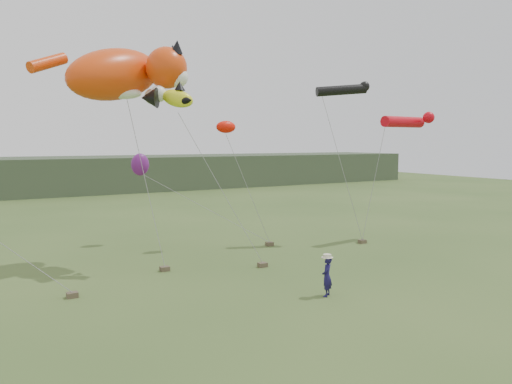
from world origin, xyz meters
The scene contains 8 objects.
ground centered at (0.00, 0.00, 0.00)m, with size 120.00×120.00×0.00m, color #385123.
headland centered at (-3.11, 44.69, 1.92)m, with size 90.00×13.00×4.00m.
festival_attendant centered at (-0.43, -1.23, 0.76)m, with size 0.55×0.36×1.52m, color #181347.
sandbag_anchors centered at (-0.70, 5.13, 0.10)m, with size 16.62×4.54×0.21m.
cat_kite centered at (-5.35, 7.50, 8.92)m, with size 6.82×4.38×3.30m.
fish_kite centered at (-4.10, 5.56, 7.74)m, with size 2.57×1.67×1.29m.
tube_kites centered at (9.26, 5.87, 7.68)m, with size 7.00×2.91×2.62m.
misc_kites centered at (-2.12, 10.77, 5.25)m, with size 4.78×4.14×3.04m.
Camera 1 is at (-11.94, -15.72, 5.81)m, focal length 35.00 mm.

